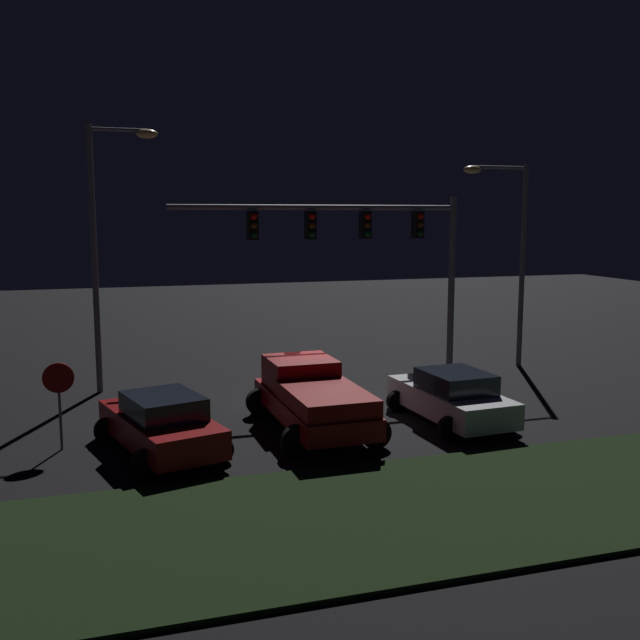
# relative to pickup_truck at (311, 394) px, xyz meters

# --- Properties ---
(ground_plane) EXTENTS (80.00, 80.00, 0.00)m
(ground_plane) POSITION_rel_pickup_truck_xyz_m (0.68, 2.23, -1.00)
(ground_plane) COLOR black
(grass_median) EXTENTS (20.62, 5.54, 0.10)m
(grass_median) POSITION_rel_pickup_truck_xyz_m (0.68, -6.04, -0.95)
(grass_median) COLOR black
(grass_median) RESTS_ON ground_plane
(pickup_truck) EXTENTS (2.93, 5.43, 1.80)m
(pickup_truck) POSITION_rel_pickup_truck_xyz_m (0.00, 0.00, 0.00)
(pickup_truck) COLOR maroon
(pickup_truck) RESTS_ON ground_plane
(car_sedan) EXTENTS (2.67, 4.51, 1.51)m
(car_sedan) POSITION_rel_pickup_truck_xyz_m (3.99, -0.56, -0.26)
(car_sedan) COLOR silver
(car_sedan) RESTS_ON ground_plane
(car_sedan_far) EXTENTS (3.20, 4.72, 1.51)m
(car_sedan_far) POSITION_rel_pickup_truck_xyz_m (-4.11, -0.82, -0.26)
(car_sedan_far) COLOR maroon
(car_sedan_far) RESTS_ON ground_plane
(traffic_signal_gantry) EXTENTS (10.32, 0.56, 6.50)m
(traffic_signal_gantry) POSITION_rel_pickup_truck_xyz_m (3.59, 5.27, 4.03)
(traffic_signal_gantry) COLOR slate
(traffic_signal_gantry) RESTS_ON ground_plane
(street_lamp_left) EXTENTS (2.25, 0.44, 8.70)m
(street_lamp_left) POSITION_rel_pickup_truck_xyz_m (-5.11, 6.11, 4.40)
(street_lamp_left) COLOR slate
(street_lamp_left) RESTS_ON ground_plane
(street_lamp_right) EXTENTS (2.73, 0.44, 7.75)m
(street_lamp_right) POSITION_rel_pickup_truck_xyz_m (9.63, 5.75, 3.93)
(street_lamp_right) COLOR slate
(street_lamp_right) RESTS_ON ground_plane
(stop_sign) EXTENTS (0.76, 0.08, 2.23)m
(stop_sign) POSITION_rel_pickup_truck_xyz_m (-6.50, 0.14, 0.56)
(stop_sign) COLOR slate
(stop_sign) RESTS_ON ground_plane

